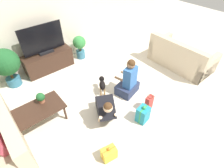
# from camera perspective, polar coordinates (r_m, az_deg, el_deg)

# --- Properties ---
(ground_plane) EXTENTS (16.00, 16.00, 0.00)m
(ground_plane) POSITION_cam_1_polar(r_m,az_deg,el_deg) (4.01, 2.67, -6.89)
(ground_plane) COLOR beige
(wall_back) EXTENTS (8.40, 0.06, 2.60)m
(wall_back) POSITION_cam_1_polar(r_m,az_deg,el_deg) (5.21, -17.90, 20.49)
(wall_back) COLOR beige
(wall_back) RESTS_ON ground_plane
(sofa_right) EXTENTS (0.93, 1.72, 0.83)m
(sofa_right) POSITION_cam_1_polar(r_m,az_deg,el_deg) (5.41, 21.45, 8.33)
(sofa_right) COLOR #C6B293
(sofa_right) RESTS_ON ground_plane
(coffee_table) EXTENTS (0.99, 0.58, 0.41)m
(coffee_table) POSITION_cam_1_polar(r_m,az_deg,el_deg) (3.71, -23.15, -8.09)
(coffee_table) COLOR #382319
(coffee_table) RESTS_ON ground_plane
(tv_console) EXTENTS (1.30, 0.46, 0.54)m
(tv_console) POSITION_cam_1_polar(r_m,az_deg,el_deg) (5.22, -19.98, 7.11)
(tv_console) COLOR #382319
(tv_console) RESTS_ON ground_plane
(tv) EXTENTS (1.10, 0.20, 0.76)m
(tv) POSITION_cam_1_polar(r_m,az_deg,el_deg) (4.93, -21.62, 12.97)
(tv) COLOR black
(tv) RESTS_ON tv_console
(potted_plant_back_right) EXTENTS (0.38, 0.38, 0.71)m
(potted_plant_back_right) POSITION_cam_1_polar(r_m,az_deg,el_deg) (5.43, -10.52, 12.35)
(potted_plant_back_right) COLOR #336B84
(potted_plant_back_right) RESTS_ON ground_plane
(potted_plant_back_left) EXTENTS (0.64, 0.64, 1.00)m
(potted_plant_back_left) POSITION_cam_1_polar(r_m,az_deg,el_deg) (4.84, -31.33, 5.58)
(potted_plant_back_left) COLOR #336B84
(potted_plant_back_left) RESTS_ON ground_plane
(person_kneeling) EXTENTS (0.61, 0.81, 0.75)m
(person_kneeling) POSITION_cam_1_polar(r_m,az_deg,el_deg) (3.54, -2.28, -7.76)
(person_kneeling) COLOR #23232D
(person_kneeling) RESTS_ON ground_plane
(person_sitting) EXTENTS (0.60, 0.56, 0.96)m
(person_sitting) POSITION_cam_1_polar(r_m,az_deg,el_deg) (4.10, 5.41, 0.85)
(person_sitting) COLOR #283351
(person_sitting) RESTS_ON ground_plane
(dog) EXTENTS (0.32, 0.42, 0.34)m
(dog) POSITION_cam_1_polar(r_m,az_deg,el_deg) (4.19, -3.24, 0.05)
(dog) COLOR black
(dog) RESTS_ON ground_plane
(gift_box_a) EXTENTS (0.27, 0.25, 0.42)m
(gift_box_a) POSITION_cam_1_polar(r_m,az_deg,el_deg) (3.66, 10.07, -9.68)
(gift_box_a) COLOR teal
(gift_box_a) RESTS_ON ground_plane
(gift_box_b) EXTENTS (0.28, 0.21, 0.30)m
(gift_box_b) POSITION_cam_1_polar(r_m,az_deg,el_deg) (3.21, -0.97, -21.69)
(gift_box_b) COLOR yellow
(gift_box_b) RESTS_ON ground_plane
(gift_bag_a) EXTENTS (0.20, 0.14, 0.39)m
(gift_bag_a) POSITION_cam_1_polar(r_m,az_deg,el_deg) (3.89, 11.97, -6.04)
(gift_bag_a) COLOR red
(gift_bag_a) RESTS_ON ground_plane
(tabletop_plant) EXTENTS (0.17, 0.17, 0.22)m
(tabletop_plant) POSITION_cam_1_polar(r_m,az_deg,el_deg) (3.70, -22.28, -4.10)
(tabletop_plant) COLOR #A36042
(tabletop_plant) RESTS_ON coffee_table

